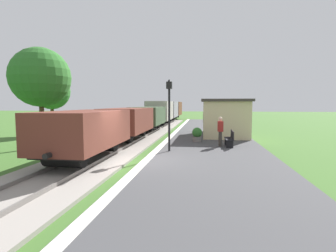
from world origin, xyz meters
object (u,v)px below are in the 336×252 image
at_px(person_waiting, 220,130).
at_px(station_hut, 224,117).
at_px(lamp_post_near, 169,102).
at_px(potted_planter, 197,134).
at_px(tree_trackside_mid, 40,78).
at_px(bench_down_platform, 220,124).
at_px(bench_near_hut, 230,138).
at_px(tree_trackside_far, 51,91).
at_px(freight_train, 157,114).

bearing_deg(person_waiting, station_hut, -108.82).
bearing_deg(lamp_post_near, potted_planter, 69.77).
xyz_separation_m(potted_planter, lamp_post_near, (-1.33, -3.60, 2.08)).
bearing_deg(tree_trackside_mid, station_hut, 27.49).
relative_size(bench_down_platform, tree_trackside_mid, 0.25).
relative_size(bench_near_hut, tree_trackside_far, 0.28).
distance_m(station_hut, potted_planter, 4.36).
xyz_separation_m(person_waiting, lamp_post_near, (-2.70, -1.90, 1.62)).
height_order(person_waiting, tree_trackside_far, tree_trackside_far).
relative_size(bench_down_platform, lamp_post_near, 0.41).
relative_size(lamp_post_near, tree_trackside_mid, 0.61).
distance_m(bench_down_platform, tree_trackside_far, 15.63).
height_order(freight_train, bench_near_hut, freight_train).
bearing_deg(station_hut, bench_near_hut, -90.47).
xyz_separation_m(tree_trackside_mid, tree_trackside_far, (-3.30, 6.46, -0.52)).
bearing_deg(potted_planter, person_waiting, -51.14).
relative_size(station_hut, person_waiting, 3.39).
distance_m(freight_train, tree_trackside_mid, 14.98).
distance_m(potted_planter, tree_trackside_far, 13.74).
height_order(station_hut, bench_down_platform, station_hut).
distance_m(lamp_post_near, tree_trackside_far, 13.88).
height_order(person_waiting, lamp_post_near, lamp_post_near).
xyz_separation_m(freight_train, person_waiting, (6.19, -13.58, -0.37)).
bearing_deg(station_hut, lamp_post_near, -114.13).
xyz_separation_m(station_hut, bench_near_hut, (-0.04, -5.39, -0.93)).
relative_size(freight_train, bench_down_platform, 26.13).
height_order(bench_down_platform, person_waiting, person_waiting).
distance_m(bench_near_hut, bench_down_platform, 10.61).
bearing_deg(bench_near_hut, bench_down_platform, 90.00).
distance_m(freight_train, person_waiting, 14.93).
bearing_deg(person_waiting, tree_trackside_mid, -10.25).
bearing_deg(bench_down_platform, tree_trackside_far, -162.29).
relative_size(station_hut, lamp_post_near, 1.57).
height_order(bench_near_hut, lamp_post_near, lamp_post_near).
distance_m(lamp_post_near, tree_trackside_mid, 8.31).
height_order(bench_near_hut, potted_planter, potted_planter).
relative_size(freight_train, lamp_post_near, 10.59).
relative_size(freight_train, station_hut, 6.76).
relative_size(bench_near_hut, bench_down_platform, 1.00).
height_order(potted_planter, tree_trackside_far, tree_trackside_far).
relative_size(potted_planter, lamp_post_near, 0.25).
distance_m(bench_near_hut, tree_trackside_mid, 11.86).
bearing_deg(station_hut, tree_trackside_far, 177.82).
height_order(lamp_post_near, tree_trackside_far, tree_trackside_far).
xyz_separation_m(lamp_post_near, tree_trackside_far, (-11.35, 7.93, 0.95)).
height_order(person_waiting, tree_trackside_mid, tree_trackside_mid).
relative_size(bench_down_platform, person_waiting, 0.88).
bearing_deg(tree_trackside_far, lamp_post_near, -34.95).
distance_m(tree_trackside_mid, tree_trackside_far, 7.28).
bearing_deg(bench_down_platform, tree_trackside_mid, -135.46).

